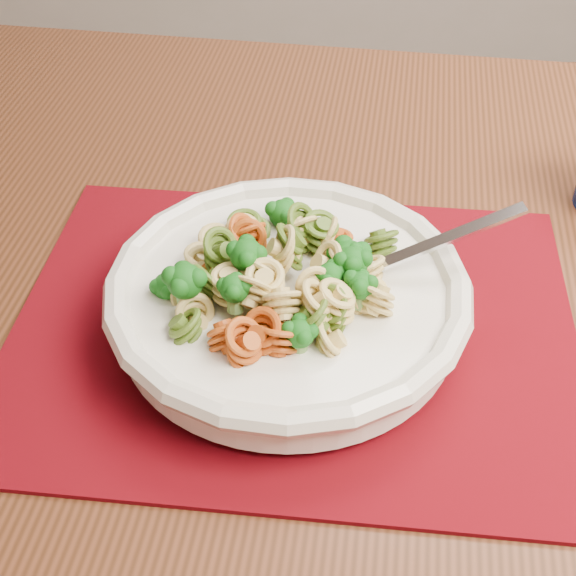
{
  "coord_description": "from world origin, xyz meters",
  "views": [
    {
      "loc": [
        -0.59,
        -0.41,
        1.17
      ],
      "look_at": [
        -0.59,
        0.03,
        0.78
      ],
      "focal_mm": 50.0,
      "sensor_mm": 36.0,
      "label": 1
    }
  ],
  "objects": [
    {
      "name": "pasta_bowl",
      "position": [
        -0.59,
        0.03,
        0.77
      ],
      "size": [
        0.27,
        0.27,
        0.05
      ],
      "color": "silver",
      "rests_on": "placemat"
    },
    {
      "name": "pasta_broccoli_heap",
      "position": [
        -0.59,
        0.03,
        0.79
      ],
      "size": [
        0.23,
        0.23,
        0.06
      ],
      "primitive_type": null,
      "color": "#E0C36F",
      "rests_on": "pasta_bowl"
    },
    {
      "name": "placemat",
      "position": [
        -0.59,
        0.03,
        0.74
      ],
      "size": [
        0.46,
        0.38,
        0.0
      ],
      "primitive_type": "cube",
      "rotation": [
        0.0,
        0.0,
        -0.1
      ],
      "color": "#5E040D",
      "rests_on": "dining_table"
    },
    {
      "name": "dining_table",
      "position": [
        -0.54,
        0.07,
        0.64
      ],
      "size": [
        1.51,
        1.09,
        0.74
      ],
      "rotation": [
        0.0,
        0.0,
        -0.15
      ],
      "color": "#562B18",
      "rests_on": "ground"
    },
    {
      "name": "fork",
      "position": [
        -0.55,
        0.04,
        0.78
      ],
      "size": [
        0.18,
        0.06,
        0.08
      ],
      "primitive_type": null,
      "rotation": [
        0.0,
        -0.35,
        0.19
      ],
      "color": "silver",
      "rests_on": "pasta_bowl"
    }
  ]
}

